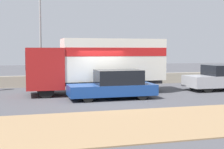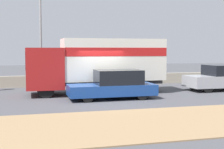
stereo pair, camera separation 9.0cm
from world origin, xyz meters
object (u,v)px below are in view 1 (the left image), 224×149
Objects in this scene: box_truck at (98,62)px; car_hatchback at (114,85)px; car_sedan_second at (220,78)px; street_lamp at (40,31)px.

car_hatchback is at bearing 98.45° from box_truck.
box_truck is 7.80m from car_sedan_second.
car_sedan_second is at bearing 175.64° from box_truck.
car_hatchback is 1.09× the size of car_sedan_second.
car_sedan_second reaches higher than car_hatchback.
street_lamp is at bearing -50.09° from box_truck.
box_truck is (3.11, -3.72, -1.95)m from street_lamp.
car_hatchback is 7.55m from car_sedan_second.
box_truck is at bearing -81.55° from car_hatchback.
car_hatchback is (0.33, -2.24, -1.13)m from box_truck.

